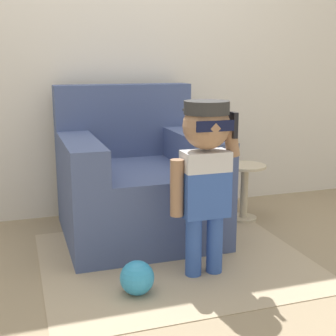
% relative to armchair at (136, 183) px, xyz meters
% --- Properties ---
extents(ground_plane, '(10.00, 10.00, 0.00)m').
position_rel_armchair_xyz_m(ground_plane, '(0.01, -0.19, -0.34)').
color(ground_plane, '#998466').
extents(wall_back, '(10.00, 0.05, 2.60)m').
position_rel_armchair_xyz_m(wall_back, '(0.01, 0.53, 0.96)').
color(wall_back, silver).
rests_on(wall_back, ground_plane).
extents(armchair, '(0.94, 0.94, 0.95)m').
position_rel_armchair_xyz_m(armchair, '(0.00, 0.00, 0.00)').
color(armchair, '#475684').
rests_on(armchair, ground_plane).
extents(person_child, '(0.38, 0.28, 0.92)m').
position_rel_armchair_xyz_m(person_child, '(0.18, -0.71, 0.28)').
color(person_child, '#3356AD').
rests_on(person_child, ground_plane).
extents(side_table, '(0.29, 0.29, 0.40)m').
position_rel_armchair_xyz_m(side_table, '(0.79, 0.01, -0.09)').
color(side_table, beige).
rests_on(side_table, ground_plane).
extents(rug, '(1.48, 1.29, 0.01)m').
position_rel_armchair_xyz_m(rug, '(0.09, -0.50, -0.33)').
color(rug, tan).
rests_on(rug, ground_plane).
extents(toy_ball, '(0.17, 0.17, 0.17)m').
position_rel_armchair_xyz_m(toy_ball, '(-0.21, -0.82, -0.25)').
color(toy_ball, '#3399D1').
rests_on(toy_ball, ground_plane).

